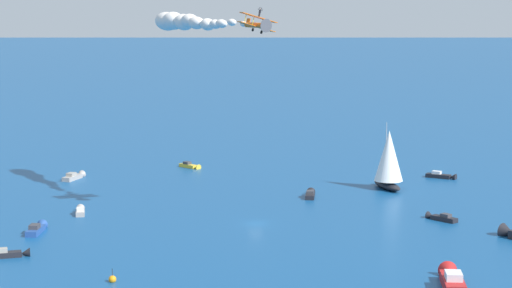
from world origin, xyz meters
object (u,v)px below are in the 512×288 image
Objects in this scene: motorboat_inshore at (310,194)px; motorboat_ahead at (75,176)px; sailboat_near_centre at (389,159)px; motorboat_trailing at (452,279)px; motorboat_outer_ring_d at (37,229)px; motorboat_outer_ring_e at (440,218)px; motorboat_outer_ring_c at (442,176)px; motorboat_outer_ring_a at (10,254)px; motorboat_far_port at (80,211)px; marker_buoy at (112,279)px; wingwalker_lead at (260,12)px; biplane_lead at (257,24)px; motorboat_mid_cluster at (191,166)px.

motorboat_ahead is (44.78, -31.55, 0.05)m from motorboat_inshore.
sailboat_near_centre reaches higher than motorboat_trailing.
motorboat_outer_ring_e is at bearing 172.98° from motorboat_outer_ring_d.
motorboat_outer_ring_e is at bearing 122.18° from motorboat_inshore.
motorboat_outer_ring_c is 42.41m from motorboat_outer_ring_e.
motorboat_outer_ring_e is at bearing 136.73° from motorboat_ahead.
motorboat_outer_ring_a is (59.00, 33.06, -0.02)m from motorboat_inshore.
motorboat_outer_ring_d is at bearing 17.63° from motorboat_inshore.
motorboat_ahead reaches higher than motorboat_inshore.
motorboat_far_port is 0.88× the size of motorboat_ahead.
marker_buoy is (79.68, 62.78, -0.14)m from motorboat_outer_ring_c.
motorboat_trailing is 1.68× the size of motorboat_outer_ring_a.
motorboat_outer_ring_a is (12.84, 28.73, 0.03)m from motorboat_far_port.
motorboat_outer_ring_a is at bearing 25.84° from motorboat_outer_ring_c.
wingwalker_lead is at bearing -9.62° from motorboat_outer_ring_e.
motorboat_trailing is at bearing 90.66° from motorboat_inshore.
biplane_lead reaches higher than motorboat_outer_ring_e.
motorboat_outer_ring_a is at bearing 73.85° from motorboat_outer_ring_d.
motorboat_outer_ring_a is at bearing 77.59° from motorboat_ahead.
motorboat_outer_ring_e is at bearing -112.64° from motorboat_trailing.
wingwalker_lead is at bearing 175.18° from motorboat_outer_ring_d.
motorboat_outer_ring_a is 3.13× the size of marker_buoy.
sailboat_near_centre is at bearing -144.99° from biplane_lead.
wingwalker_lead is (15.87, 20.56, 36.77)m from motorboat_inshore.
sailboat_near_centre is at bearing 134.73° from motorboat_mid_cluster.
sailboat_near_centre is 2.13× the size of motorboat_outer_ring_a.
motorboat_outer_ring_d is (89.04, 29.58, 0.05)m from motorboat_outer_ring_c.
motorboat_trailing is 105.41m from motorboat_ahead.
motorboat_outer_ring_d is 53.35m from wingwalker_lead.
motorboat_outer_ring_d is (-4.56, -15.75, 0.07)m from motorboat_outer_ring_a.
motorboat_trailing is at bearing 75.41° from sailboat_near_centre.
biplane_lead is at bearing 15.84° from wingwalker_lead.
motorboat_ahead is at bearing -24.00° from sailboat_near_centre.
biplane_lead is at bearing 51.62° from motorboat_inshore.
motorboat_outer_ring_a is at bearing 29.26° from motorboat_inshore.
biplane_lead is at bearing -68.19° from motorboat_trailing.
motorboat_mid_cluster is 0.99× the size of motorboat_outer_ring_c.
sailboat_near_centre is at bearing -154.64° from motorboat_outer_ring_a.
sailboat_near_centre is 1.95× the size of motorboat_ahead.
motorboat_trailing is 58.75m from wingwalker_lead.
sailboat_near_centre is 19.42m from motorboat_inshore.
motorboat_ahead reaches higher than motorboat_outer_ring_a.
motorboat_far_port is 50.37m from wingwalker_lead.
motorboat_outer_ring_c is 70.55m from wingwalker_lead.
motorboat_mid_cluster is at bearing -89.19° from biplane_lead.
biplane_lead is at bearing -9.21° from motorboat_outer_ring_e.
biplane_lead is 4.19× the size of wingwalker_lead.
motorboat_far_port is 0.95× the size of motorboat_outer_ring_a.
motorboat_trailing is 83.03m from motorboat_outer_ring_c.
motorboat_outer_ring_d is (37.18, 56.59, 0.11)m from motorboat_mid_cluster.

